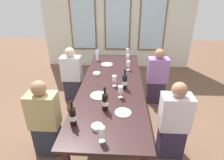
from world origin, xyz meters
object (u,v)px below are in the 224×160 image
Objects in this scene: dining_table at (112,86)px; white_plate_1 at (107,64)px; seated_person_1 at (174,123)px; tasting_bowl_0 at (97,127)px; wine_glass_0 at (114,79)px; wine_glass_5 at (120,90)px; wine_glass_4 at (128,64)px; wine_bottle_0 at (125,81)px; wine_glass_3 at (127,51)px; white_plate_0 at (123,112)px; seated_person_0 at (45,121)px; white_plate_2 at (99,95)px; wine_bottle_2 at (105,101)px; wine_glass_1 at (128,57)px; wine_bottle_1 at (73,116)px; wine_glass_2 at (102,132)px; water_bottle at (97,55)px; seated_person_3 at (157,78)px; seated_person_2 at (72,76)px; tasting_bowl_1 at (97,74)px.

white_plate_1 reaches higher than dining_table.
white_plate_1 is 1.80m from seated_person_1.
white_plate_1 is 1.76× the size of tasting_bowl_0.
wine_glass_0 is 0.35m from wine_glass_5.
wine_bottle_0 is at bearing -95.44° from wine_glass_4.
wine_glass_3 is (0.36, 2.44, 0.10)m from tasting_bowl_0.
white_plate_1 is 1.29× the size of wine_glass_0.
seated_person_0 reaches higher than white_plate_0.
white_plate_2 is 0.76× the size of wine_bottle_2.
wine_glass_5 is (0.10, -0.33, 0.00)m from wine_glass_0.
white_plate_2 is at bearing -107.59° from wine_glass_1.
seated_person_0 is at bearing 180.00° from wine_bottle_2.
wine_bottle_1 is at bearing -96.74° from white_plate_1.
wine_glass_2 is 1.00× the size of wine_glass_4.
wine_glass_1 is at bearing -10.37° from water_bottle.
tasting_bowl_0 is at bearing -109.48° from wine_glass_5.
seated_person_3 is at bearing 45.02° from wine_glass_0.
white_plate_2 is at bearing -146.32° from wine_bottle_0.
seated_person_0 reaches higher than white_plate_2.
seated_person_1 is at bearing -54.92° from water_bottle.
wine_bottle_1 is 2.10m from water_bottle.
dining_table is at bearing 86.69° from wine_bottle_2.
seated_person_2 is (-1.11, 0.14, -0.34)m from wine_glass_4.
wine_glass_0 is at bearing -50.86° from tasting_bowl_1.
wine_glass_3 is at bearing 83.74° from wine_glass_2.
tasting_bowl_1 is 0.74× the size of wine_glass_3.
water_bottle is (-0.23, 0.24, 0.11)m from white_plate_1.
white_plate_0 is 1.15× the size of wine_glass_1.
water_bottle is 2.14m from seated_person_1.
wine_glass_0 reaches higher than tasting_bowl_1.
seated_person_3 reaches higher than white_plate_0.
seated_person_2 is at bearing 105.36° from wine_bottle_1.
wine_glass_1 is 1.38m from wine_glass_5.
wine_bottle_2 is 1.81× the size of wine_glass_0.
wine_glass_2 is at bearing -86.63° from white_plate_1.
seated_person_1 is at bearing -38.46° from wine_bottle_0.
wine_bottle_1 is at bearing 144.97° from wine_glass_2.
wine_glass_1 is (0.63, 1.98, 0.01)m from wine_bottle_1.
seated_person_3 reaches higher than wine_glass_0.
wine_glass_1 is at bearing 77.90° from wine_glass_0.
seated_person_1 reaches higher than wine_glass_1.
dining_table is 0.65m from wine_glass_4.
seated_person_0 is (-1.04, -0.57, -0.33)m from wine_bottle_0.
wine_glass_3 is 0.16× the size of seated_person_0.
wine_bottle_0 reaches higher than wine_glass_5.
white_plate_2 is 1.48m from water_bottle.
tasting_bowl_0 is at bearing -97.72° from wine_glass_0.
wine_glass_4 is 1.00× the size of wine_glass_5.
seated_person_2 is (-0.88, 0.79, -0.34)m from wine_glass_0.
tasting_bowl_1 is at bearing 129.14° from wine_glass_0.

